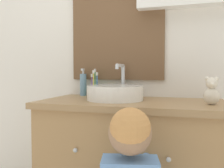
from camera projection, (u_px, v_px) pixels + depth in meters
wall_back at (142, 33)px, 1.72m from camera, size 3.20×0.18×2.50m
sink_basin at (116, 92)px, 1.51m from camera, size 0.34×0.40×0.22m
toothbrush_holder at (94, 90)px, 1.73m from camera, size 0.09×0.09×0.19m
soap_dispenser at (83, 84)px, 1.78m from camera, size 0.05×0.05×0.19m
teddy_bear at (212, 91)px, 1.29m from camera, size 0.08×0.07×0.15m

